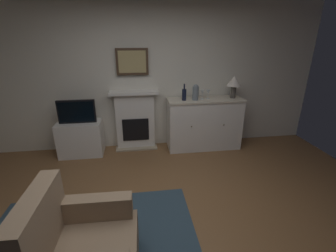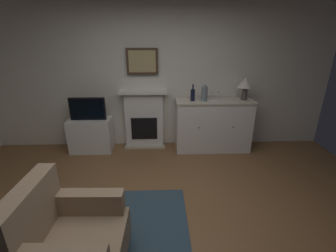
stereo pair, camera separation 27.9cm
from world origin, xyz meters
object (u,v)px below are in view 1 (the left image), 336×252
at_px(wine_glass_left, 202,92).
at_px(armchair, 79,250).
at_px(sideboard_cabinet, 204,124).
at_px(tv_set, 77,112).
at_px(vase_decorative, 196,92).
at_px(wine_glass_center, 208,92).
at_px(tv_cabinet, 81,138).
at_px(fireplace_unit, 135,120).
at_px(framed_picture, 132,62).
at_px(wine_bottle, 184,94).
at_px(table_lamp, 234,83).

relative_size(wine_glass_left, armchair, 0.18).
xyz_separation_m(sideboard_cabinet, tv_set, (-2.25, -0.01, 0.34)).
xyz_separation_m(wine_glass_left, vase_decorative, (-0.13, -0.04, 0.02)).
xyz_separation_m(wine_glass_center, vase_decorative, (-0.24, -0.05, 0.02)).
height_order(wine_glass_left, tv_cabinet, wine_glass_left).
height_order(fireplace_unit, framed_picture, framed_picture).
bearing_deg(fireplace_unit, armchair, -100.43).
xyz_separation_m(wine_bottle, wine_glass_center, (0.45, 0.04, 0.01)).
bearing_deg(table_lamp, tv_set, -179.83).
xyz_separation_m(vase_decorative, tv_set, (-2.05, 0.04, -0.28)).
height_order(sideboard_cabinet, wine_glass_center, wine_glass_center).
relative_size(wine_glass_left, tv_set, 0.27).
height_order(tv_set, armchair, tv_set).
distance_m(tv_cabinet, armchair, 2.53).
distance_m(sideboard_cabinet, vase_decorative, 0.65).
bearing_deg(wine_glass_center, sideboard_cabinet, 176.18).
distance_m(wine_glass_left, tv_cabinet, 2.31).
height_order(fireplace_unit, wine_glass_left, wine_glass_left).
bearing_deg(armchair, wine_glass_left, 55.38).
xyz_separation_m(wine_glass_left, tv_cabinet, (-2.18, 0.03, -0.77)).
bearing_deg(wine_glass_center, table_lamp, 0.35).
distance_m(framed_picture, armchair, 2.99).
height_order(wine_bottle, tv_cabinet, wine_bottle).
bearing_deg(table_lamp, fireplace_unit, 174.33).
bearing_deg(sideboard_cabinet, vase_decorative, -166.10).
bearing_deg(wine_glass_left, table_lamp, 1.28).
distance_m(table_lamp, vase_decorative, 0.73).
bearing_deg(sideboard_cabinet, wine_bottle, -173.47).
distance_m(vase_decorative, tv_cabinet, 2.19).
distance_m(table_lamp, wine_glass_left, 0.60).
height_order(tv_cabinet, tv_set, tv_set).
relative_size(sideboard_cabinet, tv_cabinet, 1.84).
distance_m(wine_bottle, wine_glass_center, 0.45).
height_order(sideboard_cabinet, armchair, sideboard_cabinet).
xyz_separation_m(table_lamp, wine_glass_center, (-0.47, -0.00, -0.16)).
bearing_deg(vase_decorative, armchair, -122.83).
bearing_deg(sideboard_cabinet, wine_glass_left, -169.16).
bearing_deg(fireplace_unit, wine_glass_left, -8.96).
xyz_separation_m(table_lamp, vase_decorative, (-0.71, -0.05, -0.14)).
relative_size(framed_picture, tv_cabinet, 0.73).
bearing_deg(tv_cabinet, vase_decorative, -1.82).
height_order(framed_picture, tv_cabinet, framed_picture).
bearing_deg(armchair, table_lamp, 47.33).
distance_m(wine_glass_center, vase_decorative, 0.25).
xyz_separation_m(tv_set, armchair, (0.49, -2.46, -0.43)).
bearing_deg(wine_bottle, framed_picture, 162.82).
bearing_deg(tv_cabinet, wine_glass_center, -0.45).
bearing_deg(wine_glass_center, tv_set, -179.87).
bearing_deg(wine_glass_left, framed_picture, 168.96).
bearing_deg(wine_glass_center, framed_picture, 170.28).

